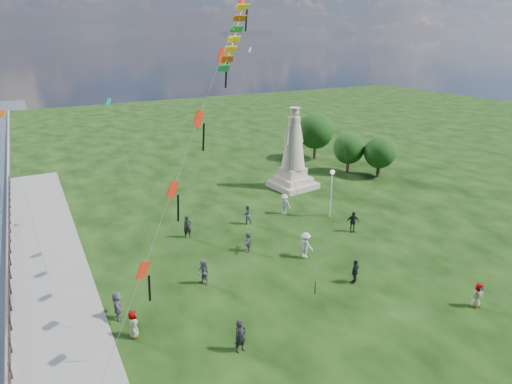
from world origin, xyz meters
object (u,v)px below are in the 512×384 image
statue (293,158)px  person_4 (477,295)px  person_10 (133,324)px  person_11 (248,241)px  person_9 (353,222)px  person_8 (284,204)px  person_2 (305,245)px  person_6 (188,227)px  person_1 (204,273)px  person_7 (247,214)px  person_5 (118,306)px  person_0 (240,336)px  lamppost (332,183)px  person_3 (355,271)px

statue → person_4: size_ratio=5.40×
person_10 → person_11: person_10 is taller
person_9 → person_10: 19.58m
person_8 → person_11: bearing=-90.8°
person_2 → person_6: (-6.44, 7.15, -0.04)m
person_9 → person_1: bearing=-148.6°
person_1 → person_7: 9.92m
person_5 → person_7: bearing=-49.3°
person_6 → person_7: bearing=7.1°
person_0 → person_11: size_ratio=1.16×
person_5 → person_9: size_ratio=0.99×
person_0 → person_11: (5.39, 9.44, -0.13)m
lamppost → person_8: size_ratio=2.33×
person_6 → person_9: 13.48m
person_0 → person_2: (8.61, 6.62, 0.04)m
person_5 → statue: bearing=-48.5°
person_8 → person_6: bearing=-125.9°
person_0 → statue: bearing=43.3°
person_1 → person_8: size_ratio=0.95×
lamppost → person_10: bearing=-157.6°
person_8 → person_9: 6.56m
lamppost → person_5: size_ratio=2.47×
person_8 → person_9: bearing=-11.5°
person_4 → person_9: (0.37, 11.62, 0.11)m
person_9 → person_11: person_9 is taller
person_3 → person_9: (5.01, 6.09, 0.05)m
person_3 → person_11: size_ratio=1.05×
person_3 → person_6: person_6 is taller
person_0 → person_6: person_6 is taller
person_4 → person_10: size_ratio=0.96×
person_10 → statue: bearing=-55.2°
person_7 → person_6: bearing=17.3°
statue → person_8: size_ratio=4.52×
person_1 → person_3: size_ratio=1.06×
person_0 → person_11: person_0 is taller
person_6 → person_11: person_6 is taller
person_3 → person_6: bearing=-82.9°
person_1 → person_6: bearing=142.1°
person_6 → person_9: person_6 is taller
statue → lamppost: 8.29m
person_2 → person_5: bearing=70.8°
statue → person_5: (-21.09, -14.16, -2.32)m
lamppost → person_5: (-19.75, -5.99, -2.27)m
person_5 → person_1: bearing=-72.5°
person_0 → person_4: person_0 is taller
person_10 → person_8: bearing=-60.2°
person_2 → person_8: size_ratio=1.04×
person_5 → person_8: size_ratio=0.94×
person_1 → person_6: 7.20m
person_0 → person_1: size_ratio=1.04×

